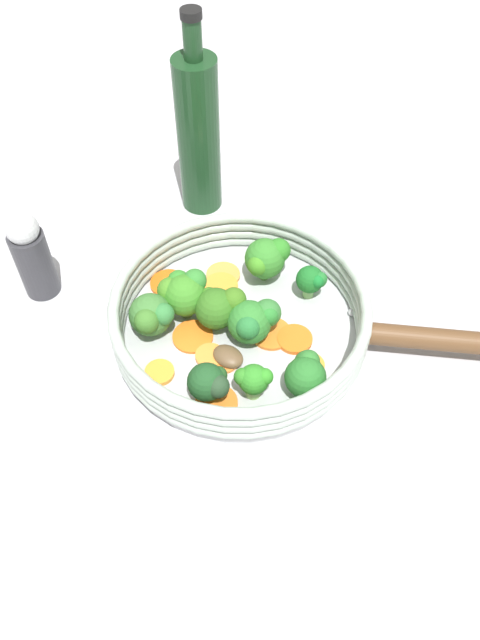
{
  "coord_description": "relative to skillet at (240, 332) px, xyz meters",
  "views": [
    {
      "loc": [
        -0.33,
        0.26,
        0.56
      ],
      "look_at": [
        0.0,
        0.0,
        0.03
      ],
      "focal_mm": 35.0,
      "sensor_mm": 36.0,
      "label": 1
    }
  ],
  "objects": [
    {
      "name": "oil_bottle",
      "position": [
        0.21,
        -0.1,
        0.1
      ],
      "size": [
        0.05,
        0.05,
        0.26
      ],
      "color": "#193D1E",
      "rests_on": "ground_plane"
    },
    {
      "name": "carrot_slice_9",
      "position": [
        -0.01,
        0.05,
        0.01
      ],
      "size": [
        0.04,
        0.04,
        0.01
      ],
      "primitive_type": "cylinder",
      "rotation": [
        0.0,
        0.0,
        2.92
      ],
      "color": "orange",
      "rests_on": "skillet"
    },
    {
      "name": "carrot_slice_10",
      "position": [
        0.09,
        0.01,
        0.01
      ],
      "size": [
        0.04,
        0.04,
        0.01
      ],
      "primitive_type": "cylinder",
      "rotation": [
        0.0,
        0.0,
        5.08
      ],
      "color": "orange",
      "rests_on": "skillet"
    },
    {
      "name": "carrot_slice_5",
      "position": [
        0.01,
        0.1,
        0.01
      ],
      "size": [
        0.04,
        0.04,
        0.01
      ],
      "primitive_type": "cylinder",
      "rotation": [
        0.0,
        0.0,
        3.91
      ],
      "color": "orange",
      "rests_on": "skillet"
    },
    {
      "name": "carrot_slice_0",
      "position": [
        -0.05,
        -0.04,
        0.01
      ],
      "size": [
        0.05,
        0.05,
        0.01
      ],
      "primitive_type": "cylinder",
      "rotation": [
        0.0,
        0.0,
        2.63
      ],
      "color": "orange",
      "rests_on": "skillet"
    },
    {
      "name": "skillet",
      "position": [
        0.0,
        0.0,
        0.0
      ],
      "size": [
        0.27,
        0.27,
        0.01
      ],
      "primitive_type": "cylinder",
      "color": "#B2B5B7",
      "rests_on": "ground_plane"
    },
    {
      "name": "skillet_rim_wall",
      "position": [
        0.0,
        0.0,
        0.03
      ],
      "size": [
        0.28,
        0.28,
        0.05
      ],
      "color": "#ABBBB0",
      "rests_on": "skillet"
    },
    {
      "name": "broccoli_floret_1",
      "position": [
        0.06,
        0.08,
        0.04
      ],
      "size": [
        0.05,
        0.05,
        0.05
      ],
      "color": "#8EB165",
      "rests_on": "skillet"
    },
    {
      "name": "broccoli_floret_8",
      "position": [
        -0.1,
        -0.0,
        0.03
      ],
      "size": [
        0.04,
        0.04,
        0.05
      ],
      "color": "olive",
      "rests_on": "skillet"
    },
    {
      "name": "skillet_rivet_left",
      "position": [
        -0.11,
        -0.06,
        0.01
      ],
      "size": [
        0.01,
        0.01,
        0.01
      ],
      "primitive_type": "sphere",
      "color": "#B2B4B3",
      "rests_on": "skillet"
    },
    {
      "name": "broccoli_floret_7",
      "position": [
        -0.02,
        -0.01,
        0.04
      ],
      "size": [
        0.05,
        0.06,
        0.05
      ],
      "color": "#6C9E53",
      "rests_on": "skillet"
    },
    {
      "name": "ground_plane",
      "position": [
        0.0,
        0.0,
        -0.01
      ],
      "size": [
        4.0,
        4.0,
        0.0
      ],
      "primitive_type": "plane",
      "color": "#B7B8BF"
    },
    {
      "name": "skillet_handle",
      "position": [
        -0.17,
        -0.17,
        0.02
      ],
      "size": [
        0.17,
        0.17,
        0.02
      ],
      "primitive_type": "cylinder",
      "rotation": [
        1.57,
        0.0,
        5.5
      ],
      "color": "brown",
      "rests_on": "skillet"
    },
    {
      "name": "broccoli_floret_5",
      "position": [
        0.04,
        -0.07,
        0.04
      ],
      "size": [
        0.05,
        0.06,
        0.06
      ],
      "color": "#5D9444",
      "rests_on": "skillet"
    },
    {
      "name": "mushroom_piece_0",
      "position": [
        0.08,
        0.01,
        0.01
      ],
      "size": [
        0.02,
        0.02,
        0.01
      ],
      "primitive_type": "ellipsoid",
      "rotation": [
        0.0,
        0.0,
        4.63
      ],
      "color": "brown",
      "rests_on": "skillet"
    },
    {
      "name": "broccoli_floret_0",
      "position": [
        0.06,
        0.03,
        0.04
      ],
      "size": [
        0.05,
        0.05,
        0.06
      ],
      "color": "#648946",
      "rests_on": "skillet"
    },
    {
      "name": "broccoli_floret_3",
      "position": [
        -0.07,
        0.04,
        0.03
      ],
      "size": [
        0.03,
        0.03,
        0.04
      ],
      "color": "#83AD5C",
      "rests_on": "skillet"
    },
    {
      "name": "skillet_rivet_right",
      "position": [
        -0.06,
        -0.11,
        0.01
      ],
      "size": [
        0.01,
        0.01,
        0.01
      ],
      "primitive_type": "sphere",
      "color": "#B3B2B9",
      "rests_on": "skillet"
    },
    {
      "name": "carrot_slice_8",
      "position": [
        -0.09,
        -0.03,
        0.01
      ],
      "size": [
        0.04,
        0.04,
        0.0
      ],
      "primitive_type": "cylinder",
      "rotation": [
        0.0,
        0.0,
        4.16
      ],
      "color": "orange",
      "rests_on": "skillet"
    },
    {
      "name": "broccoli_floret_4",
      "position": [
        -0.05,
        0.08,
        0.03
      ],
      "size": [
        0.04,
        0.04,
        0.05
      ],
      "color": "#5F8553",
      "rests_on": "skillet"
    },
    {
      "name": "carrot_slice_1",
      "position": [
        -0.03,
        0.04,
        0.01
      ],
      "size": [
        0.03,
        0.03,
        0.0
      ],
      "primitive_type": "cylinder",
      "rotation": [
        0.0,
        0.0,
        3.15
      ],
      "color": "orange",
      "rests_on": "skillet"
    },
    {
      "name": "carrot_slice_2",
      "position": [
        -0.03,
        -0.02,
        0.01
      ],
      "size": [
        0.06,
        0.06,
        0.0
      ],
      "primitive_type": "cylinder",
      "rotation": [
        0.0,
        0.0,
        2.75
      ],
      "color": "orange",
      "rests_on": "skillet"
    },
    {
      "name": "salt_shaker",
      "position": [
        0.2,
        0.14,
        0.05
      ],
      "size": [
        0.04,
        0.04,
        0.12
      ],
      "color": "#333338",
      "rests_on": "ground_plane"
    },
    {
      "name": "broccoli_floret_2",
      "position": [
        0.02,
        0.02,
        0.04
      ],
      "size": [
        0.05,
        0.05,
        0.05
      ],
      "color": "#77984F",
      "rests_on": "skillet"
    },
    {
      "name": "carrot_slice_7",
      "position": [
        0.06,
        -0.02,
        0.01
      ],
      "size": [
        0.06,
        0.06,
        0.0
      ],
      "primitive_type": "cylinder",
      "rotation": [
        0.0,
        0.0,
        0.7
      ],
      "color": "orange",
      "rests_on": "skillet"
    },
    {
      "name": "mushroom_piece_1",
      "position": [
        -0.03,
        0.04,
        0.01
      ],
      "size": [
        0.04,
        0.03,
        0.01
      ],
      "primitive_type": "ellipsoid",
      "rotation": [
        0.0,
        0.0,
        3.39
      ],
      "color": "brown",
      "rests_on": "skillet"
    },
    {
      "name": "carrot_slice_6",
      "position": [
        -0.06,
        0.08,
        0.01
      ],
      "size": [
        0.06,
        0.06,
        0.0
      ],
      "primitive_type": "cylinder",
      "rotation": [
        0.0,
        0.0,
        0.44
      ],
      "color": "orange",
      "rests_on": "skillet"
    },
    {
      "name": "carrot_slice_4",
      "position": [
        0.07,
        -0.03,
        0.01
      ],
      "size": [
        0.05,
        0.05,
        0.0
      ],
      "primitive_type": "cylinder",
      "rotation": [
        0.0,
        0.0,
        4.31
      ],
      "color": "#F2923F",
      "rests_on": "skillet"
    },
    {
      "name": "broccoli_floret_6",
      "position": [
        -0.01,
        -0.09,
        0.03
      ],
      "size": [
        0.03,
        0.03,
        0.04
      ],
      "color": "#7FB667",
      "rests_on": "skillet"
    },
    {
      "name": "carrot_slice_11",
      "position": [
        0.02,
        0.05,
        0.01
      ],
      "size": [
        0.05,
        0.05,
        0.0
      ],
      "primitive_type": "cylinder",
      "rotation": [
        0.0,
        0.0,
        2.96
      ],
      "color": "orange",
      "rests_on": "skillet"
    },
    {
      "name": "carrot_slice_3",
      "position": [
        0.1,
        0.03,
        0.01
      ],
      "size": [
        0.06,
        0.06,
        0.0
      ],
      "primitive_type": "cylinder",
      "rotation": [
        0.0,
        0.0,
        4.09
      ],
      "color": "orange",
      "rests_on": "skillet"
    }
  ]
}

